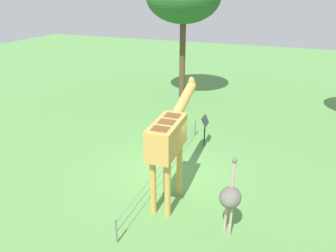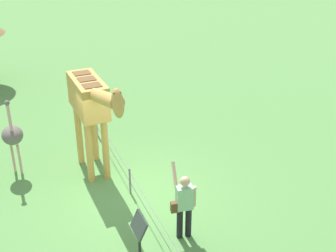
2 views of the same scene
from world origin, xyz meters
name	(u,v)px [view 1 (image 1 of 2)]	position (x,y,z in m)	size (l,w,h in m)	color
ground_plane	(168,175)	(0.00, 0.00, 0.00)	(60.00, 60.00, 0.00)	#568E47
giraffe	(170,136)	(-1.20, -0.52, 2.16)	(3.65, 0.76, 3.40)	gold
visitor	(172,127)	(2.06, 0.65, 0.90)	(0.63, 0.59, 1.75)	black
ostrich	(230,197)	(-2.11, -2.53, 1.18)	(0.70, 0.56, 2.25)	#CC9E93
info_sign	(205,125)	(2.68, -0.58, 0.95)	(0.56, 0.21, 1.32)	black
wire_fence	(167,165)	(0.00, 0.06, 0.40)	(7.05, 0.05, 0.75)	slate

